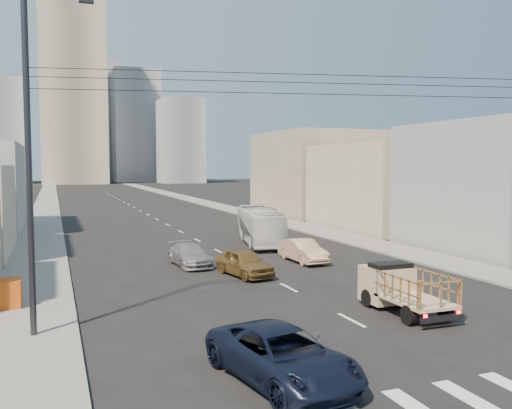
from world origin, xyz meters
TOP-DOWN VIEW (x-y plane):
  - ground at (0.00, 0.00)m, footprint 420.00×420.00m
  - sidewalk_left at (-11.75, 70.00)m, footprint 3.50×180.00m
  - sidewalk_right at (11.75, 70.00)m, footprint 3.50×180.00m
  - lane_dashes at (0.00, 53.00)m, footprint 0.15×104.00m
  - flatbed_pickup at (2.53, 2.28)m, footprint 1.95×4.41m
  - navy_pickup at (-4.89, -2.53)m, footprint 3.42×5.69m
  - city_bus at (4.04, 22.55)m, footprint 4.31×10.24m
  - sedan_brown at (-1.11, 11.44)m, footprint 2.46×4.48m
  - sedan_tan at (3.71, 14.16)m, footprint 1.68×4.33m
  - sedan_grey at (-3.19, 15.41)m, footprint 2.12×4.59m
  - streetlamp_left at (-11.39, 4.00)m, footprint 2.36×0.25m
  - overhead_wires at (0.00, 1.50)m, footprint 23.01×5.02m
  - bldg_right_near at (19.00, 14.00)m, footprint 10.00×12.00m
  - bldg_right_mid at (19.50, 28.00)m, footprint 11.00×14.00m
  - bldg_right_far at (20.00, 44.00)m, footprint 12.00×16.00m
  - high_rise_tower at (-4.00, 170.00)m, footprint 20.00×20.00m
  - midrise_ne at (18.00, 185.00)m, footprint 16.00×16.00m
  - midrise_nw at (-26.00, 180.00)m, footprint 15.00×15.00m
  - midrise_back at (6.00, 200.00)m, footprint 18.00×18.00m
  - midrise_east at (30.00, 165.00)m, footprint 14.00×14.00m

SIDE VIEW (x-z plane):
  - ground at x=0.00m, z-range 0.00..0.00m
  - lane_dashes at x=0.00m, z-range 0.00..0.01m
  - sidewalk_left at x=-11.75m, z-range 0.00..0.12m
  - sidewalk_right at x=11.75m, z-range 0.00..0.12m
  - sedan_grey at x=-3.19m, z-range 0.00..1.30m
  - sedan_tan at x=3.71m, z-range 0.00..1.40m
  - sedan_brown at x=-1.11m, z-range 0.00..1.44m
  - navy_pickup at x=-4.89m, z-range 0.00..1.48m
  - flatbed_pickup at x=2.53m, z-range 0.14..2.04m
  - city_bus at x=4.04m, z-range 0.00..2.78m
  - bldg_right_mid at x=19.50m, z-range 0.00..8.00m
  - bldg_right_near at x=19.00m, z-range 0.00..9.00m
  - bldg_right_far at x=20.00m, z-range 0.00..10.00m
  - streetlamp_left at x=-11.39m, z-range 0.44..12.44m
  - overhead_wires at x=0.00m, z-range 8.60..9.33m
  - midrise_east at x=30.00m, z-range 0.00..28.00m
  - midrise_nw at x=-26.00m, z-range 0.00..34.00m
  - midrise_ne at x=18.00m, z-range 0.00..40.00m
  - midrise_back at x=6.00m, z-range 0.00..44.00m
  - high_rise_tower at x=-4.00m, z-range 0.00..60.00m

